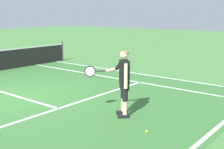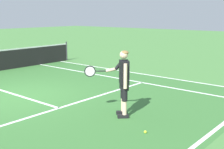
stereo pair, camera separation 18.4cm
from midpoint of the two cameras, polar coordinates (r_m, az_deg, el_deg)
ground_plane at (r=9.99m, az=-17.00°, el=-3.98°), size 80.00×80.00×0.00m
court_inner_surface at (r=9.38m, az=-14.46°, el=-4.83°), size 10.98×10.77×0.00m
line_baseline at (r=6.18m, az=15.83°, el=-13.69°), size 10.98×0.10×0.01m
line_service at (r=8.46m, az=-9.62°, el=-6.42°), size 8.23×0.10×0.01m
line_singles_right at (r=12.14m, az=1.48°, el=-0.71°), size 0.10×10.37×0.01m
line_doubles_right at (r=13.22m, az=5.20°, el=0.27°), size 0.10×10.37×0.01m
tennis_player at (r=7.47m, az=2.83°, el=-0.85°), size 0.74×1.16×1.71m
tennis_ball_near_feet at (r=6.72m, az=7.26°, el=-10.95°), size 0.07×0.07×0.07m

